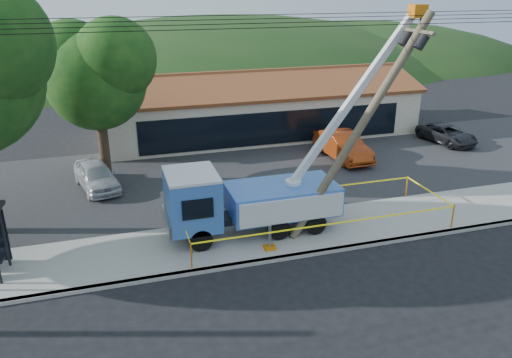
{
  "coord_description": "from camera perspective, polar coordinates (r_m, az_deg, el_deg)",
  "views": [
    {
      "loc": [
        -6.57,
        -14.38,
        10.42
      ],
      "look_at": [
        -0.7,
        5.0,
        2.44
      ],
      "focal_mm": 35.0,
      "sensor_mm": 36.0,
      "label": 1
    }
  ],
  "objects": [
    {
      "name": "ground",
      "position": [
        18.93,
        6.58,
        -12.04
      ],
      "size": [
        120.0,
        120.0,
        0.0
      ],
      "primitive_type": "plane",
      "color": "black",
      "rests_on": "ground"
    },
    {
      "name": "strip_mall",
      "position": [
        36.95,
        0.25,
        8.15
      ],
      "size": [
        22.5,
        8.53,
        4.67
      ],
      "color": "#C3B69B",
      "rests_on": "ground"
    },
    {
      "name": "car_silver",
      "position": [
        28.25,
        -17.59,
        -1.19
      ],
      "size": [
        2.74,
        4.61,
        1.47
      ],
      "primitive_type": "imported",
      "rotation": [
        0.0,
        0.0,
        0.25
      ],
      "color": "silver",
      "rests_on": "ground"
    },
    {
      "name": "car_red",
      "position": [
        32.02,
        9.78,
        2.2
      ],
      "size": [
        2.02,
        5.12,
        1.66
      ],
      "primitive_type": "imported",
      "rotation": [
        0.0,
        0.0,
        0.05
      ],
      "color": "#9E360F",
      "rests_on": "ground"
    },
    {
      "name": "hill_center",
      "position": [
        72.08,
        -3.47,
        13.16
      ],
      "size": [
        89.6,
        64.0,
        32.0
      ],
      "primitive_type": "ellipsoid",
      "color": "#183814",
      "rests_on": "ground"
    },
    {
      "name": "utility_truck",
      "position": [
        21.59,
        -0.84,
        -2.04
      ],
      "size": [
        11.22,
        4.05,
        9.44
      ],
      "color": "black",
      "rests_on": "ground"
    },
    {
      "name": "car_dark",
      "position": [
        37.09,
        20.83,
        3.76
      ],
      "size": [
        2.73,
        4.7,
        1.23
      ],
      "primitive_type": "imported",
      "rotation": [
        0.0,
        0.0,
        0.16
      ],
      "color": "black",
      "rests_on": "ground"
    },
    {
      "name": "curb",
      "position": [
        20.53,
        4.28,
        -8.81
      ],
      "size": [
        60.0,
        0.25,
        0.15
      ],
      "primitive_type": "cube",
      "color": "#A5A39A",
      "rests_on": "ground"
    },
    {
      "name": "parking_lot",
      "position": [
        29.09,
        -2.67,
        0.6
      ],
      "size": [
        60.0,
        12.0,
        0.1
      ],
      "primitive_type": "cube",
      "color": "#28282B",
      "rests_on": "ground"
    },
    {
      "name": "hill_east",
      "position": [
        79.11,
        11.16,
        13.55
      ],
      "size": [
        72.8,
        52.0,
        26.0
      ],
      "primitive_type": "ellipsoid",
      "color": "#183814",
      "rests_on": "ground"
    },
    {
      "name": "leaning_pole",
      "position": [
        21.24,
        12.49,
        6.85
      ],
      "size": [
        5.89,
        1.99,
        9.37
      ],
      "color": "brown",
      "rests_on": "ground"
    },
    {
      "name": "sidewalk",
      "position": [
        22.09,
        2.51,
        -6.44
      ],
      "size": [
        60.0,
        4.0,
        0.15
      ],
      "primitive_type": "cube",
      "color": "#A5A39A",
      "rests_on": "ground"
    },
    {
      "name": "caution_tape",
      "position": [
        22.42,
        6.73,
        -3.61
      ],
      "size": [
        11.85,
        3.75,
        1.08
      ],
      "color": "orange",
      "rests_on": "ground"
    },
    {
      "name": "hill_west",
      "position": [
        70.66,
        -23.99,
        11.22
      ],
      "size": [
        78.4,
        56.0,
        28.0
      ],
      "primitive_type": "ellipsoid",
      "color": "#183814",
      "rests_on": "ground"
    },
    {
      "name": "tree_lot",
      "position": [
        27.7,
        -17.92,
        11.76
      ],
      "size": [
        6.3,
        5.6,
        8.94
      ],
      "color": "#332316",
      "rests_on": "ground"
    }
  ]
}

